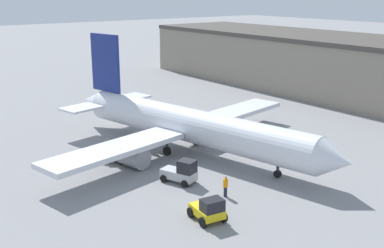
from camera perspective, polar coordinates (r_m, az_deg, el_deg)
name	(u,v)px	position (r m, az deg, el deg)	size (l,w,h in m)	color
ground_plane	(192,153)	(50.82, 0.00, -3.42)	(400.00, 400.00, 0.00)	gray
terminal_building	(346,67)	(81.16, 17.81, 6.48)	(81.69, 18.11, 9.34)	gray
airplane	(185,124)	(50.59, -0.86, -0.03)	(35.64, 33.23, 11.57)	silver
ground_crew_worker	(226,186)	(40.15, 3.99, -7.30)	(0.40, 0.40, 1.83)	#1E2338
baggage_tug	(181,172)	(42.83, -1.28, -5.73)	(3.51, 2.59, 2.21)	#B2B2B7
belt_loader_truck	(118,151)	(48.67, -8.82, -3.18)	(3.29, 3.26, 2.20)	beige
pushback_tug	(209,210)	(36.16, 1.99, -10.10)	(2.88, 2.38, 1.93)	yellow
safety_cone_near	(56,164)	(48.52, -15.82, -4.64)	(0.36, 0.36, 0.55)	#EF590F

